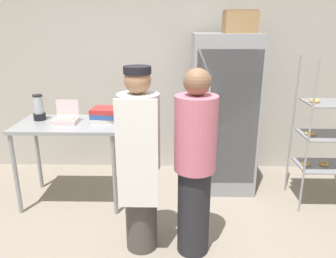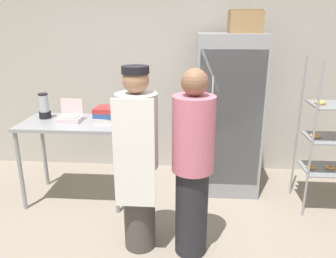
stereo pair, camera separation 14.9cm
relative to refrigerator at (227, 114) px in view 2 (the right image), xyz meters
The scene contains 10 objects.
back_wall 0.97m from the refrigerator, 135.88° to the left, with size 6.40×0.12×2.80m, color #B7B2A8.
refrigerator is the anchor object (origin of this frame).
baking_rack 1.18m from the refrigerator, 21.00° to the right, with size 0.65×0.49×1.64m.
prep_counter 1.78m from the refrigerator, 165.29° to the right, with size 1.12×0.66×0.93m.
donut_box 1.81m from the refrigerator, 165.28° to the right, with size 0.25×0.19×0.24m.
blender_pitcher 2.11m from the refrigerator, behind, with size 0.13×0.13×0.29m.
binder_stack 1.39m from the refrigerator, 163.32° to the right, with size 0.30×0.28×0.15m.
cardboard_storage_box 1.06m from the refrigerator, 11.77° to the left, with size 0.36×0.34×0.25m.
person_baker 1.55m from the refrigerator, 124.27° to the right, with size 0.35×0.37×1.64m.
person_customer 1.38m from the refrigerator, 107.19° to the right, with size 0.35×0.35×1.64m.
Camera 2 is at (0.18, -2.13, 1.95)m, focal length 35.00 mm.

